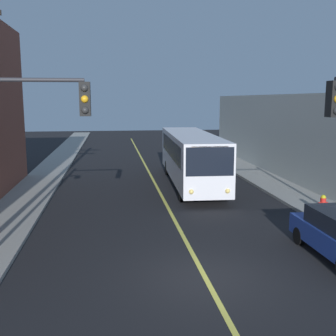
% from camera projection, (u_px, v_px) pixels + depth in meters
% --- Properties ---
extents(ground_plane, '(120.00, 120.00, 0.00)m').
position_uv_depth(ground_plane, '(205.00, 278.00, 12.29)').
color(ground_plane, black).
extents(sidewalk_left, '(2.50, 90.00, 0.15)m').
position_uv_depth(sidewalk_left, '(24.00, 202.00, 21.06)').
color(sidewalk_left, gray).
rests_on(sidewalk_left, ground).
extents(sidewalk_right, '(2.50, 90.00, 0.15)m').
position_uv_depth(sidewalk_right, '(291.00, 194.00, 23.03)').
color(sidewalk_right, gray).
rests_on(sidewalk_right, ground).
extents(lane_stripe_center, '(0.16, 60.00, 0.01)m').
position_uv_depth(lane_stripe_center, '(154.00, 181.00, 26.94)').
color(lane_stripe_center, '#D8CC4C').
rests_on(lane_stripe_center, ground).
extents(building_right_warehouse, '(12.00, 24.21, 5.64)m').
position_uv_depth(building_right_warehouse, '(336.00, 132.00, 31.66)').
color(building_right_warehouse, '#B2B2A8').
rests_on(building_right_warehouse, ground).
extents(city_bus, '(3.04, 12.23, 3.20)m').
position_uv_depth(city_bus, '(191.00, 156.00, 25.58)').
color(city_bus, silver).
rests_on(city_bus, ground).
extents(traffic_signal_left_corner, '(3.75, 0.48, 6.00)m').
position_uv_depth(traffic_signal_left_corner, '(18.00, 133.00, 12.01)').
color(traffic_signal_left_corner, '#2D2D33').
rests_on(traffic_signal_left_corner, sidewalk_left).
extents(fire_hydrant, '(0.44, 0.26, 0.84)m').
position_uv_depth(fire_hydrant, '(323.00, 203.00, 18.79)').
color(fire_hydrant, red).
rests_on(fire_hydrant, sidewalk_right).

